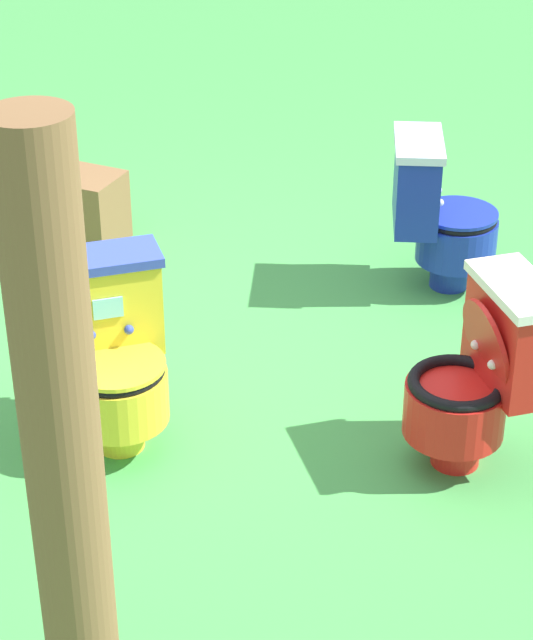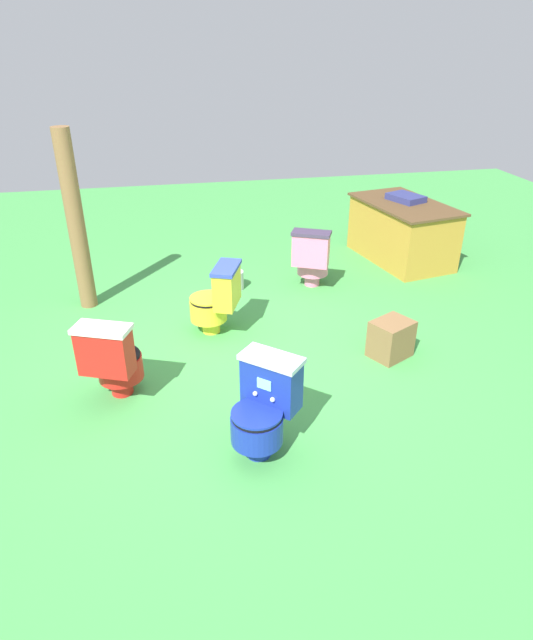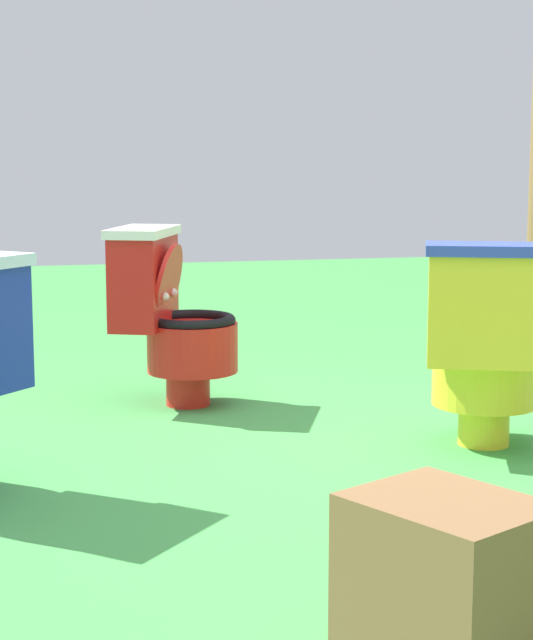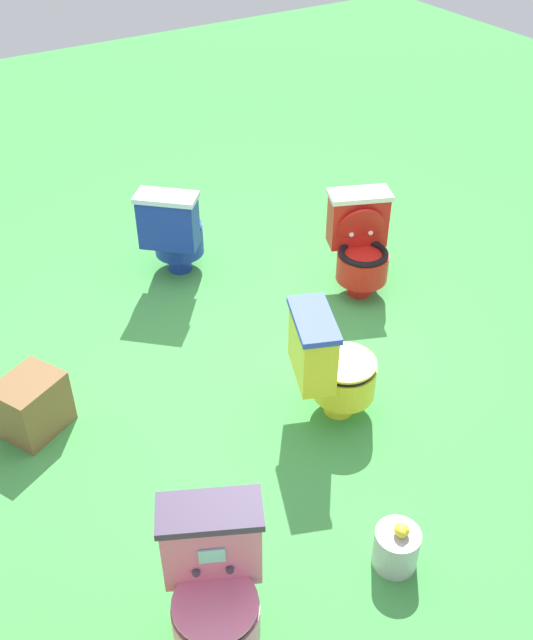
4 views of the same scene
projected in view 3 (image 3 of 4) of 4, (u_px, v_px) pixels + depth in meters
ground at (313, 474)px, 3.51m from camera, size 14.00×14.00×0.00m
toilet_yellow at (487, 345)px, 3.74m from camera, size 0.55×0.61×0.73m
toilet_red at (170, 314)px, 4.44m from camera, size 0.61×0.56×0.73m
small_crate at (446, 588)px, 2.13m from camera, size 0.42×0.45×0.36m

